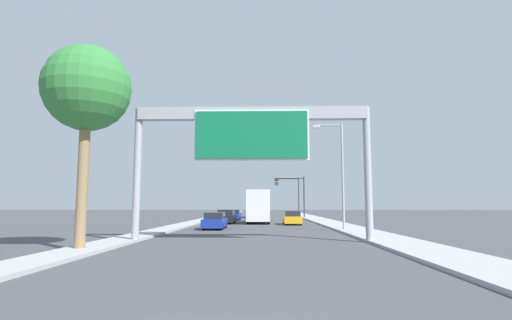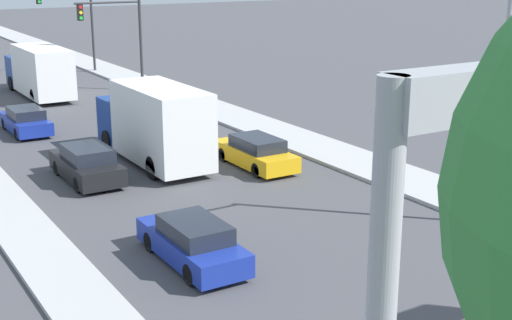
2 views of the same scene
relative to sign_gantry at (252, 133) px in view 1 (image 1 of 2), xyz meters
The scene contains 13 objects.
sidewalk_right 43.23m from the sign_gantry, 79.57° to the left, with size 3.00×120.00×0.15m.
median_strip_left 43.15m from the sign_gantry, 99.77° to the left, with size 2.00×120.00×0.15m.
sign_gantry is the anchor object (origin of this frame).
car_far_center 32.09m from the sign_gantry, 96.35° to the left, with size 1.76×4.44×1.38m.
car_mid_right 13.40m from the sign_gantry, 106.57° to the left, with size 1.71×4.57×1.40m.
car_mid_left 22.44m from the sign_gantry, 99.24° to the left, with size 1.86×4.52×1.51m.
car_mid_center 20.63m from the sign_gantry, 79.88° to the left, with size 1.75×4.72×1.40m.
truck_box_primary 41.68m from the sign_gantry, 90.00° to the left, with size 2.46×8.90×3.38m.
truck_box_secondary 22.92m from the sign_gantry, 90.00° to the left, with size 2.45×8.15×3.60m.
traffic_light_near_intersection 40.50m from the sign_gantry, 82.45° to the left, with size 4.61×0.32×6.41m.
traffic_light_mid_block 50.42m from the sign_gantry, 83.86° to the left, with size 4.58×0.32×6.97m.
palm_tree_foreground 8.73m from the sign_gantry, 149.46° to the right, with size 3.96×3.96×9.37m.
street_lamp_right 11.48m from the sign_gantry, 54.97° to the left, with size 2.40×0.28×8.49m.
Camera 1 is at (0.77, -4.19, 2.05)m, focal length 28.00 mm.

